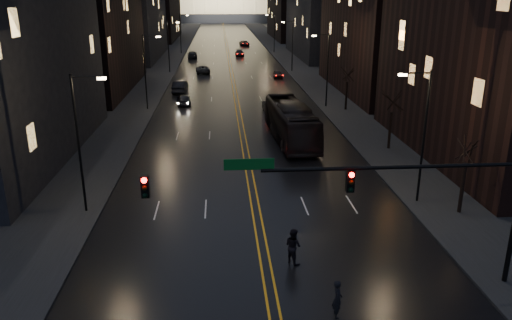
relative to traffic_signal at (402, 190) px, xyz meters
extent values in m
plane|color=black|center=(-5.91, 0.00, -5.10)|extent=(900.00, 900.00, 0.00)
cube|color=black|center=(-5.91, 130.00, -5.09)|extent=(20.00, 320.00, 0.02)
cube|color=black|center=(-19.91, 130.00, -5.02)|extent=(8.00, 320.00, 0.16)
cube|color=black|center=(8.09, 130.00, -5.02)|extent=(8.00, 320.00, 0.16)
cube|color=orange|center=(-5.91, 130.00, -5.08)|extent=(0.62, 320.00, 0.01)
cube|color=black|center=(-26.91, 92.00, 4.90)|extent=(12.00, 34.00, 20.00)
cube|color=black|center=(15.09, 20.00, 6.90)|extent=(12.00, 26.00, 24.00)
cube|color=black|center=(15.09, 140.00, 5.90)|extent=(12.00, 40.00, 22.00)
cube|color=black|center=(-5.91, 250.00, -3.10)|extent=(90.00, 50.00, 4.00)
cylinder|color=black|center=(-0.41, 0.00, 1.10)|extent=(12.00, 0.18, 0.18)
cube|color=black|center=(-11.41, 0.00, 0.50)|extent=(0.35, 0.30, 1.00)
cube|color=black|center=(-2.41, 0.00, 0.50)|extent=(0.35, 0.30, 1.00)
sphere|color=#FF0705|center=(-11.41, -0.18, 0.85)|extent=(0.24, 0.24, 0.24)
sphere|color=#FF0705|center=(-2.41, -0.18, 0.85)|extent=(0.24, 0.24, 0.24)
cube|color=#053F14|center=(-6.91, 0.00, 1.40)|extent=(2.20, 0.06, 0.50)
cylinder|color=black|center=(5.09, 10.00, -0.60)|extent=(0.16, 0.16, 9.00)
cylinder|color=black|center=(4.19, 10.00, 3.70)|extent=(1.80, 0.10, 0.10)
cube|color=#E6C28A|center=(3.29, 10.00, 3.60)|extent=(0.50, 0.25, 0.15)
cylinder|color=black|center=(-16.91, 10.00, -0.60)|extent=(0.16, 0.16, 9.00)
cylinder|color=black|center=(-16.01, 10.00, 3.70)|extent=(1.80, 0.10, 0.10)
cube|color=#E6C28A|center=(-15.11, 10.00, 3.60)|extent=(0.50, 0.25, 0.15)
cylinder|color=black|center=(5.09, 40.00, -0.60)|extent=(0.16, 0.16, 9.00)
cylinder|color=black|center=(4.19, 40.00, 3.70)|extent=(1.80, 0.10, 0.10)
cube|color=#E6C28A|center=(3.29, 40.00, 3.60)|extent=(0.50, 0.25, 0.15)
cylinder|color=black|center=(-16.91, 40.00, -0.60)|extent=(0.16, 0.16, 9.00)
cylinder|color=black|center=(-16.01, 40.00, 3.70)|extent=(1.80, 0.10, 0.10)
cube|color=#E6C28A|center=(-15.11, 40.00, 3.60)|extent=(0.50, 0.25, 0.15)
cylinder|color=black|center=(5.09, 70.00, -0.60)|extent=(0.16, 0.16, 9.00)
cylinder|color=black|center=(4.19, 70.00, 3.70)|extent=(1.80, 0.10, 0.10)
cube|color=#E6C28A|center=(3.29, 70.00, 3.60)|extent=(0.50, 0.25, 0.15)
cylinder|color=black|center=(-16.91, 70.00, -0.60)|extent=(0.16, 0.16, 9.00)
cylinder|color=black|center=(-16.01, 70.00, 3.70)|extent=(1.80, 0.10, 0.10)
cube|color=#E6C28A|center=(-15.11, 70.00, 3.60)|extent=(0.50, 0.25, 0.15)
cylinder|color=black|center=(5.09, 100.00, -0.60)|extent=(0.16, 0.16, 9.00)
cylinder|color=black|center=(4.19, 100.00, 3.70)|extent=(1.80, 0.10, 0.10)
cube|color=#E6C28A|center=(3.29, 100.00, 3.60)|extent=(0.50, 0.25, 0.15)
cylinder|color=black|center=(-16.91, 100.00, -0.60)|extent=(0.16, 0.16, 9.00)
cylinder|color=black|center=(-16.01, 100.00, 3.70)|extent=(1.80, 0.10, 0.10)
cube|color=#E6C28A|center=(-15.11, 100.00, 3.60)|extent=(0.50, 0.25, 0.15)
cylinder|color=black|center=(7.09, 8.00, -3.35)|extent=(0.24, 0.24, 3.50)
cylinder|color=black|center=(7.09, 22.00, -3.35)|extent=(0.24, 0.24, 3.50)
cylinder|color=black|center=(7.09, 38.00, -3.35)|extent=(0.24, 0.24, 3.50)
imported|color=black|center=(-1.38, 25.58, -3.28)|extent=(3.79, 13.25, 3.65)
imported|color=black|center=(-12.65, 42.59, -4.39)|extent=(2.09, 4.34, 1.43)
imported|color=black|center=(-13.72, 51.11, -4.25)|extent=(2.03, 5.27, 1.71)
imported|color=black|center=(-10.99, 69.26, -4.42)|extent=(2.73, 5.13, 1.37)
imported|color=black|center=(-13.90, 91.48, -4.36)|extent=(2.43, 5.25, 1.49)
imported|color=black|center=(-2.14, 37.42, -4.41)|extent=(1.67, 4.26, 1.38)
imported|color=black|center=(1.73, 63.06, -4.46)|extent=(1.67, 3.82, 1.28)
imported|color=black|center=(-3.41, 94.14, -4.42)|extent=(1.93, 4.70, 1.36)
imported|color=black|center=(-1.09, 117.60, -4.42)|extent=(2.64, 5.06, 1.36)
imported|color=black|center=(-3.20, -2.00, -4.20)|extent=(0.43, 0.66, 1.80)
imported|color=black|center=(-4.46, 2.74, -4.12)|extent=(0.99, 1.08, 1.97)
camera|label=1|loc=(-8.10, -20.32, 8.41)|focal=35.00mm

